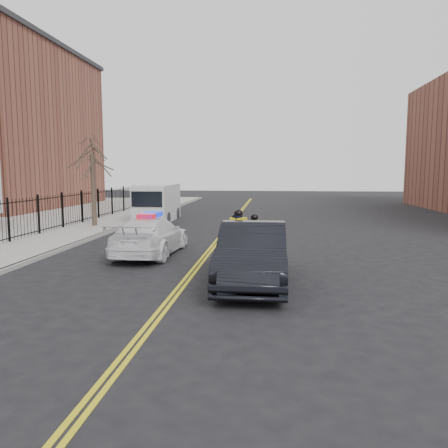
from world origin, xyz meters
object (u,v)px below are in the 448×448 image
cargo_van (157,203)px  cyclist_near (254,245)px  dark_sedan (253,254)px  police_cruiser (150,236)px  cyclist_far (238,243)px

cargo_van → cyclist_near: bearing=-63.2°
dark_sedan → cyclist_near: dark_sedan is taller
cargo_van → police_cruiser: bearing=-78.4°
cyclist_near → dark_sedan: bearing=-97.8°
police_cruiser → cargo_van: size_ratio=0.90×
cyclist_near → cyclist_far: (-0.53, -0.53, 0.16)m
dark_sedan → cargo_van: 17.02m
cyclist_near → cargo_van: bearing=109.6°
cargo_van → cyclist_far: (6.35, -12.98, -0.39)m
cargo_van → cyclist_near: size_ratio=3.10×
cargo_van → cyclist_far: size_ratio=2.89×
dark_sedan → cargo_van: size_ratio=0.93×
dark_sedan → cyclist_near: 3.09m
cyclist_near → police_cruiser: bearing=158.1°
police_cruiser → cyclist_near: size_ratio=2.78×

